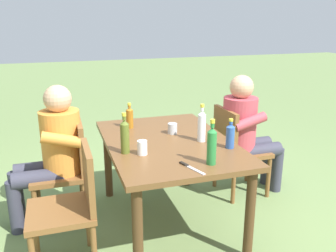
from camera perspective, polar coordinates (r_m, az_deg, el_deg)
ground_plane at (r=3.20m, az=0.00°, el=-14.92°), size 24.00×24.00×0.00m
dining_table at (r=2.91m, az=0.00°, el=-4.03°), size 1.42×0.97×0.74m
chair_far_right at (r=3.15m, az=-15.63°, el=-6.15°), size 0.45×0.45×0.87m
chair_near_right at (r=3.53m, az=10.62°, el=-3.22°), size 0.45×0.45×0.87m
chair_far_left at (r=2.57m, az=-14.95°, el=-11.58°), size 0.44×0.44×0.87m
person_in_white_shirt at (r=3.09m, az=-17.90°, el=-3.47°), size 0.47×0.61×1.18m
person_in_plaid_shirt at (r=3.53m, az=12.31°, el=-0.46°), size 0.47×0.61×1.18m
bottle_blue at (r=2.73m, az=9.84°, el=-1.49°), size 0.06×0.06×0.23m
bottle_clear at (r=2.83m, az=5.36°, el=0.09°), size 0.06×0.06×0.30m
bottle_green at (r=2.40m, az=6.94°, el=-3.03°), size 0.06×0.06×0.31m
bottle_olive at (r=2.60m, az=-6.86°, el=-1.56°), size 0.06×0.06×0.30m
bottle_amber at (r=3.19m, az=-6.10°, el=1.39°), size 0.06×0.06×0.23m
cup_steel at (r=3.03m, az=0.71°, el=-0.40°), size 0.08×0.08×0.09m
cup_white at (r=2.58m, az=-4.10°, el=-3.44°), size 0.07×0.07×0.10m
table_knife at (r=2.38m, az=3.50°, el=-6.52°), size 0.23×0.10×0.01m
backpack_by_near_side at (r=4.20m, az=-5.11°, el=-3.68°), size 0.34×0.22×0.44m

